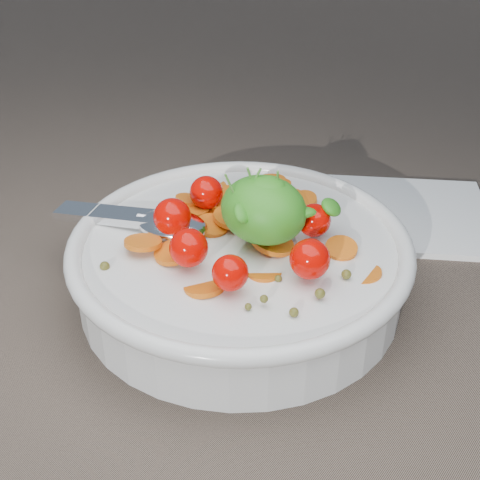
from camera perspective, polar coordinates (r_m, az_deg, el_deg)
The scene contains 3 objects.
ground at distance 0.64m, azimuth 0.47°, elevation -3.77°, with size 6.00×6.00×0.00m, color #6D5C4E.
bowl at distance 0.61m, azimuth 0.02°, elevation -1.87°, with size 0.33×0.31×0.13m.
napkin at distance 0.76m, azimuth 13.87°, elevation 2.12°, with size 0.18×0.16×0.01m, color white.
Camera 1 is at (0.30, -0.41, 0.39)m, focal length 50.00 mm.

